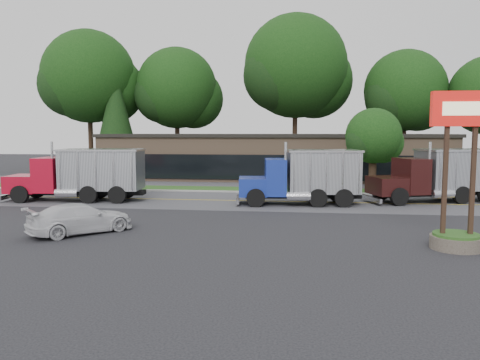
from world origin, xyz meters
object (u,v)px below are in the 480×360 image
Objects in this scene: dump_truck_blue at (306,176)px; dump_truck_red at (84,173)px; bilo_sign at (458,196)px; rally_car at (81,218)px; dump_truck_maroon at (442,174)px.

dump_truck_red is at bearing -5.27° from dump_truck_blue.
bilo_sign is 1.31× the size of rally_car.
dump_truck_blue reaches higher than rally_car.
bilo_sign is 0.67× the size of dump_truck_red.
dump_truck_maroon is at bearing -179.31° from dump_truck_red.
dump_truck_blue is at bearing 117.82° from bilo_sign.
rally_car is (-9.97, -9.60, -1.14)m from dump_truck_blue.
dump_truck_red is 1.97× the size of rally_car.
bilo_sign is 22.28m from dump_truck_red.
bilo_sign reaches higher than dump_truck_red.
bilo_sign is at bearing 111.59° from dump_truck_blue.
bilo_sign reaches higher than rally_car.
bilo_sign reaches higher than dump_truck_maroon.
dump_truck_red is at bearing 152.65° from bilo_sign.
dump_truck_blue and dump_truck_maroon have the same top height.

